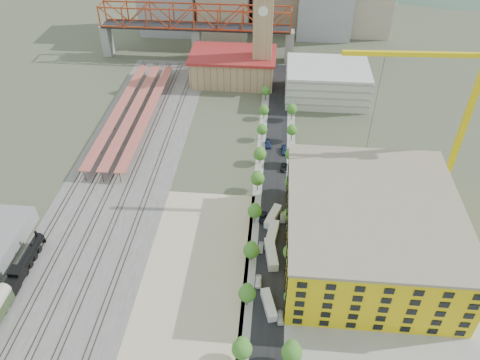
# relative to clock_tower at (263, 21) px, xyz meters

# --- Properties ---
(ground) EXTENTS (400.00, 400.00, 0.00)m
(ground) POSITION_rel_clock_tower_xyz_m (-8.00, -79.99, -28.70)
(ground) COLOR #474C38
(ground) RESTS_ON ground
(ballast_strip) EXTENTS (36.00, 165.00, 0.06)m
(ballast_strip) POSITION_rel_clock_tower_xyz_m (-44.00, -62.49, -28.67)
(ballast_strip) COLOR #605E59
(ballast_strip) RESTS_ON ground
(dirt_lot) EXTENTS (28.00, 67.00, 0.06)m
(dirt_lot) POSITION_rel_clock_tower_xyz_m (-12.00, -111.49, -28.67)
(dirt_lot) COLOR tan
(dirt_lot) RESTS_ON ground
(street_asphalt) EXTENTS (12.00, 170.00, 0.06)m
(street_asphalt) POSITION_rel_clock_tower_xyz_m (8.00, -64.99, -28.67)
(street_asphalt) COLOR black
(street_asphalt) RESTS_ON ground
(sidewalk_west) EXTENTS (3.00, 170.00, 0.04)m
(sidewalk_west) POSITION_rel_clock_tower_xyz_m (2.50, -64.99, -28.68)
(sidewalk_west) COLOR gray
(sidewalk_west) RESTS_ON ground
(sidewalk_east) EXTENTS (3.00, 170.00, 0.04)m
(sidewalk_east) POSITION_rel_clock_tower_xyz_m (13.50, -64.99, -28.68)
(sidewalk_east) COLOR gray
(sidewalk_east) RESTS_ON ground
(construction_pad) EXTENTS (50.00, 90.00, 0.06)m
(construction_pad) POSITION_rel_clock_tower_xyz_m (37.00, -99.99, -28.67)
(construction_pad) COLOR gray
(construction_pad) RESTS_ON ground
(rail_tracks) EXTENTS (26.56, 160.00, 0.18)m
(rail_tracks) POSITION_rel_clock_tower_xyz_m (-45.80, -62.49, -28.55)
(rail_tracks) COLOR #382B23
(rail_tracks) RESTS_ON ground
(platform_canopies) EXTENTS (16.00, 80.00, 4.12)m
(platform_canopies) POSITION_rel_clock_tower_xyz_m (-49.00, -34.99, -24.70)
(platform_canopies) COLOR #B16244
(platform_canopies) RESTS_ON ground
(station_hall) EXTENTS (38.00, 24.00, 13.10)m
(station_hall) POSITION_rel_clock_tower_xyz_m (-13.00, 2.01, -22.03)
(station_hall) COLOR tan
(station_hall) RESTS_ON ground
(clock_tower) EXTENTS (12.00, 12.00, 52.00)m
(clock_tower) POSITION_rel_clock_tower_xyz_m (0.00, 0.00, 0.00)
(clock_tower) COLOR tan
(clock_tower) RESTS_ON ground
(parking_garage) EXTENTS (34.00, 26.00, 14.00)m
(parking_garage) POSITION_rel_clock_tower_xyz_m (28.00, -9.99, -21.70)
(parking_garage) COLOR silver
(parking_garage) RESTS_ON ground
(truss_bridge) EXTENTS (94.00, 9.60, 25.60)m
(truss_bridge) POSITION_rel_clock_tower_xyz_m (-33.00, 25.01, -9.83)
(truss_bridge) COLOR gray
(truss_bridge) RESTS_ON ground
(construction_building) EXTENTS (44.60, 50.60, 18.80)m
(construction_building) POSITION_rel_clock_tower_xyz_m (34.00, -99.99, -19.29)
(construction_building) COLOR #D5C811
(construction_building) RESTS_ON ground
(street_trees) EXTENTS (15.40, 124.40, 8.00)m
(street_trees) POSITION_rel_clock_tower_xyz_m (8.00, -74.99, -28.70)
(street_trees) COLOR #3D7021
(street_trees) RESTS_ON ground
(distant_hills) EXTENTS (647.00, 264.00, 227.00)m
(distant_hills) POSITION_rel_clock_tower_xyz_m (37.28, 180.01, -108.23)
(distant_hills) COLOR #4C6B59
(distant_hills) RESTS_ON ground
(locomotive) EXTENTS (3.14, 24.18, 6.05)m
(locomotive) POSITION_rel_clock_tower_xyz_m (-58.00, -114.03, -26.44)
(locomotive) COLOR black
(locomotive) RESTS_ON ground
(tower_crane) EXTENTS (51.82, 4.02, 55.31)m
(tower_crane) POSITION_rel_clock_tower_xyz_m (58.47, -71.03, 5.43)
(tower_crane) COLOR yellow
(tower_crane) RESTS_ON ground
(site_trailer_a) EXTENTS (4.63, 9.06, 2.40)m
(site_trailer_a) POSITION_rel_clock_tower_xyz_m (8.00, -120.36, -27.50)
(site_trailer_a) COLOR silver
(site_trailer_a) RESTS_ON ground
(site_trailer_b) EXTENTS (4.37, 10.56, 2.81)m
(site_trailer_b) POSITION_rel_clock_tower_xyz_m (8.00, -103.70, -27.29)
(site_trailer_b) COLOR silver
(site_trailer_b) RESTS_ON ground
(site_trailer_c) EXTENTS (4.05, 10.35, 2.76)m
(site_trailer_c) POSITION_rel_clock_tower_xyz_m (8.00, -96.18, -27.32)
(site_trailer_c) COLOR silver
(site_trailer_c) RESTS_ON ground
(site_trailer_d) EXTENTS (5.22, 9.48, 2.52)m
(site_trailer_d) POSITION_rel_clock_tower_xyz_m (8.00, -88.25, -27.44)
(site_trailer_d) COLOR silver
(site_trailer_d) RESTS_ON ground
(car_0) EXTENTS (1.76, 4.31, 1.47)m
(car_0) POSITION_rel_clock_tower_xyz_m (5.00, -112.95, -27.96)
(car_0) COLOR white
(car_0) RESTS_ON ground
(car_1) EXTENTS (1.56, 4.17, 1.36)m
(car_1) POSITION_rel_clock_tower_xyz_m (5.00, -100.76, -28.02)
(car_1) COLOR gray
(car_1) RESTS_ON ground
(car_2) EXTENTS (2.47, 5.14, 1.41)m
(car_2) POSITION_rel_clock_tower_xyz_m (5.00, -88.41, -27.99)
(car_2) COLOR black
(car_2) RESTS_ON ground
(car_3) EXTENTS (2.80, 5.41, 1.50)m
(car_3) POSITION_rel_clock_tower_xyz_m (5.00, -49.02, -27.95)
(car_3) COLOR navy
(car_3) RESTS_ON ground
(car_4) EXTENTS (1.96, 4.35, 1.45)m
(car_4) POSITION_rel_clock_tower_xyz_m (11.00, -123.58, -27.97)
(car_4) COLOR silver
(car_4) RESTS_ON ground
(car_5) EXTENTS (1.85, 4.78, 1.55)m
(car_5) POSITION_rel_clock_tower_xyz_m (11.00, -87.77, -27.92)
(car_5) COLOR #959499
(car_5) RESTS_ON ground
(car_6) EXTENTS (2.46, 4.95, 1.35)m
(car_6) POSITION_rel_clock_tower_xyz_m (11.00, -62.78, -28.02)
(car_6) COLOR black
(car_6) RESTS_ON ground
(car_7) EXTENTS (2.61, 5.53, 1.56)m
(car_7) POSITION_rel_clock_tower_xyz_m (11.00, -52.70, -27.92)
(car_7) COLOR navy
(car_7) RESTS_ON ground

